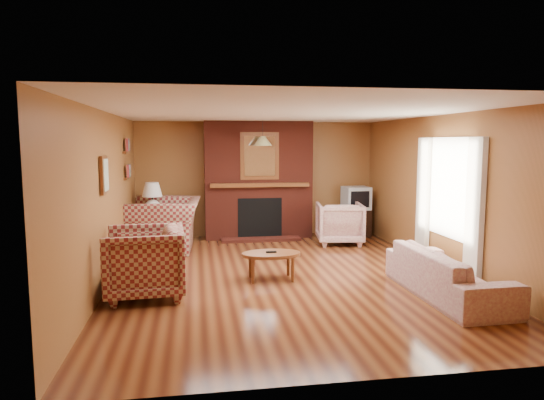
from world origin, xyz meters
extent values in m
plane|color=#461D0F|center=(0.00, 0.00, 0.00)|extent=(6.50, 6.50, 0.00)
plane|color=white|center=(0.00, 0.00, 2.40)|extent=(6.50, 6.50, 0.00)
plane|color=#9B5A30|center=(0.00, 3.25, 1.20)|extent=(6.50, 0.00, 6.50)
plane|color=#9B5A30|center=(0.00, -3.25, 1.20)|extent=(6.50, 0.00, 6.50)
plane|color=#9B5A30|center=(-2.50, 0.00, 1.20)|extent=(0.00, 6.50, 6.50)
plane|color=#9B5A30|center=(2.50, 0.00, 1.20)|extent=(0.00, 6.50, 6.50)
cube|color=#5A1E13|center=(0.00, 3.00, 1.20)|extent=(2.20, 0.50, 2.40)
cube|color=black|center=(0.00, 2.77, 0.45)|extent=(0.90, 0.06, 0.80)
cube|color=#5A1E13|center=(0.00, 2.60, 0.03)|extent=(1.60, 0.35, 0.06)
cube|color=#5E3016|center=(0.00, 2.73, 1.12)|extent=(2.00, 0.18, 0.08)
cube|color=#5E3016|center=(0.00, 2.76, 1.70)|extent=(0.78, 0.05, 0.95)
cube|color=white|center=(0.00, 2.73, 1.70)|extent=(0.62, 0.02, 0.80)
cube|color=beige|center=(2.44, -0.95, 1.05)|extent=(0.08, 0.35, 2.00)
cube|color=beige|center=(2.44, 0.55, 1.05)|extent=(0.08, 0.35, 2.00)
cube|color=white|center=(2.48, -0.20, 1.30)|extent=(0.03, 1.10, 1.50)
cube|color=#5E3016|center=(-2.47, 1.90, 1.35)|extent=(0.06, 0.55, 0.04)
cube|color=#5E3016|center=(-2.47, 1.90, 1.80)|extent=(0.06, 0.55, 0.04)
cube|color=#5E3016|center=(-2.47, -0.30, 1.55)|extent=(0.04, 0.40, 0.50)
cube|color=beige|center=(-2.44, -0.30, 1.55)|extent=(0.01, 0.32, 0.42)
cylinder|color=black|center=(0.00, 2.30, 2.22)|extent=(0.01, 0.01, 0.35)
cone|color=#B38547|center=(0.00, 2.30, 2.00)|extent=(0.36, 0.36, 0.18)
imported|color=maroon|center=(-1.85, 2.13, 0.47)|extent=(1.33, 1.50, 0.93)
imported|color=maroon|center=(-1.95, -0.67, 0.45)|extent=(1.05, 1.03, 0.91)
imported|color=beige|center=(1.90, -1.28, 0.30)|extent=(0.84, 2.07, 0.60)
imported|color=beige|center=(1.49, 2.11, 0.40)|extent=(0.99, 1.01, 0.81)
ellipsoid|color=#5E3016|center=(-0.22, -0.17, 0.37)|extent=(0.85, 0.53, 0.05)
cube|color=black|center=(-0.22, -0.17, 0.41)|extent=(0.15, 0.05, 0.02)
cylinder|color=#5E3016|center=(0.06, 0.00, 0.17)|extent=(0.05, 0.05, 0.35)
cylinder|color=#5E3016|center=(-0.51, 0.00, 0.17)|extent=(0.05, 0.05, 0.35)
cylinder|color=#5E3016|center=(0.06, -0.34, 0.17)|extent=(0.05, 0.05, 0.35)
cylinder|color=#5E3016|center=(-0.51, -0.34, 0.17)|extent=(0.05, 0.05, 0.35)
cube|color=#5E3016|center=(-2.10, 2.45, 0.30)|extent=(0.45, 0.45, 0.59)
sphere|color=white|center=(-2.10, 2.45, 0.74)|extent=(0.30, 0.30, 0.30)
cylinder|color=black|center=(-2.10, 2.45, 0.92)|extent=(0.03, 0.03, 0.10)
cone|color=white|center=(-2.10, 2.45, 1.09)|extent=(0.38, 0.38, 0.27)
cube|color=black|center=(2.05, 2.80, 0.29)|extent=(0.57, 0.52, 0.57)
cube|color=#B0B3B9|center=(2.05, 2.80, 0.81)|extent=(0.54, 0.52, 0.47)
cube|color=black|center=(2.05, 2.54, 0.81)|extent=(0.40, 0.04, 0.34)
camera|label=1|loc=(-1.28, -6.92, 1.98)|focal=32.00mm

